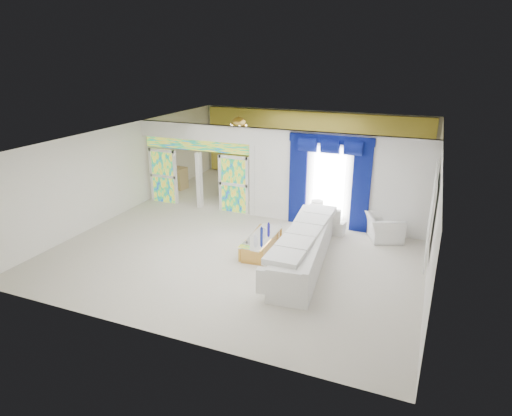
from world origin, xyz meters
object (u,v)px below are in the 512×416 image
at_px(armchair, 383,227).
at_px(grand_piano, 250,180).
at_px(coffee_table, 261,243).
at_px(console_table, 326,226).
at_px(white_sofa, 305,248).

bearing_deg(armchair, grand_piano, 42.48).
height_order(coffee_table, console_table, coffee_table).
xyz_separation_m(coffee_table, armchair, (3.08, 2.15, 0.16)).
distance_m(white_sofa, coffee_table, 1.40).
bearing_deg(console_table, grand_piano, 142.77).
xyz_separation_m(white_sofa, armchair, (1.73, 2.45, -0.06)).
height_order(coffee_table, armchair, armchair).
relative_size(armchair, grand_piano, 0.56).
bearing_deg(coffee_table, console_table, 56.05).
distance_m(white_sofa, console_table, 2.33).
bearing_deg(white_sofa, grand_piano, 120.16).
height_order(console_table, grand_piano, grand_piano).
bearing_deg(grand_piano, armchair, -24.53).
height_order(white_sofa, armchair, white_sofa).
relative_size(coffee_table, armchair, 1.64).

